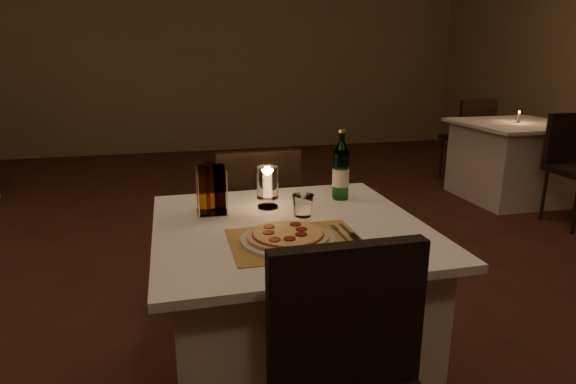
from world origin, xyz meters
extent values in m
cube|color=#472216|center=(0.00, 0.00, -0.01)|extent=(8.00, 10.00, 0.02)
cube|color=#8F7753|center=(0.00, 5.01, 1.50)|extent=(8.00, 0.02, 3.00)
cube|color=white|center=(0.09, -0.39, 0.35)|extent=(0.88, 0.88, 0.71)
cube|color=white|center=(0.09, -0.39, 0.72)|extent=(1.00, 1.00, 0.03)
cube|color=black|center=(0.09, -1.00, 0.69)|extent=(0.42, 0.05, 0.42)
cube|color=black|center=(0.09, 0.41, 0.46)|extent=(0.42, 0.42, 0.05)
cube|color=black|center=(0.09, 0.23, 0.69)|extent=(0.42, 0.05, 0.42)
cylinder|color=black|center=(0.26, 0.58, 0.22)|extent=(0.03, 0.03, 0.44)
cylinder|color=black|center=(-0.08, 0.58, 0.22)|extent=(0.03, 0.03, 0.44)
cylinder|color=black|center=(0.26, 0.24, 0.22)|extent=(0.03, 0.03, 0.44)
cylinder|color=black|center=(-0.08, 0.24, 0.22)|extent=(0.03, 0.03, 0.44)
cube|color=#BD8D41|center=(0.07, -0.57, 0.74)|extent=(0.45, 0.34, 0.00)
cylinder|color=white|center=(0.04, -0.57, 0.75)|extent=(0.32, 0.32, 0.01)
cylinder|color=#D8B77F|center=(0.04, -0.57, 0.76)|extent=(0.28, 0.28, 0.01)
cylinder|color=maroon|center=(0.04, -0.57, 0.77)|extent=(0.24, 0.24, 0.00)
cylinder|color=#EACC7F|center=(0.04, -0.57, 0.77)|extent=(0.24, 0.24, 0.00)
cylinder|color=maroon|center=(0.09, -0.55, 0.78)|extent=(0.04, 0.04, 0.00)
cylinder|color=maroon|center=(0.08, -0.50, 0.78)|extent=(0.04, 0.04, 0.00)
cylinder|color=maroon|center=(-0.02, -0.50, 0.78)|extent=(0.04, 0.04, 0.00)
cylinder|color=maroon|center=(-0.03, -0.55, 0.78)|extent=(0.04, 0.04, 0.00)
cylinder|color=maroon|center=(-0.02, -0.62, 0.78)|extent=(0.04, 0.04, 0.00)
cylinder|color=maroon|center=(0.03, -0.63, 0.78)|extent=(0.04, 0.04, 0.00)
cylinder|color=maroon|center=(0.07, -0.60, 0.78)|extent=(0.04, 0.04, 0.00)
cube|color=silver|center=(0.23, -0.57, 0.75)|extent=(0.01, 0.14, 0.00)
cube|color=silver|center=(0.23, -0.48, 0.75)|extent=(0.02, 0.05, 0.00)
cube|color=black|center=(0.27, -0.62, 0.75)|extent=(0.02, 0.10, 0.01)
cube|color=silver|center=(0.27, -0.51, 0.75)|extent=(0.01, 0.12, 0.00)
cylinder|color=#539B66|center=(0.38, -0.12, 0.84)|extent=(0.07, 0.07, 0.21)
cylinder|color=#539B66|center=(0.38, -0.12, 1.02)|extent=(0.03, 0.03, 0.04)
cylinder|color=gold|center=(0.38, -0.12, 1.04)|extent=(0.03, 0.03, 0.01)
cylinder|color=silver|center=(0.38, -0.12, 0.84)|extent=(0.07, 0.07, 0.08)
cylinder|color=white|center=(0.05, -0.17, 0.74)|extent=(0.09, 0.09, 0.01)
cylinder|color=white|center=(0.05, -0.17, 0.77)|extent=(0.02, 0.02, 0.03)
cylinder|color=white|center=(0.05, -0.17, 0.85)|extent=(0.09, 0.09, 0.13)
cylinder|color=white|center=(0.05, -0.17, 0.84)|extent=(0.02, 0.02, 0.10)
ellipsoid|color=orange|center=(0.05, -0.17, 0.90)|extent=(0.02, 0.02, 0.03)
cube|color=white|center=(-0.18, -0.19, 0.74)|extent=(0.12, 0.12, 0.01)
cylinder|color=white|center=(-0.24, -0.24, 0.84)|extent=(0.01, 0.01, 0.18)
cylinder|color=white|center=(-0.13, -0.24, 0.84)|extent=(0.01, 0.01, 0.18)
cylinder|color=white|center=(-0.24, -0.13, 0.84)|extent=(0.01, 0.01, 0.18)
cylinder|color=white|center=(-0.13, -0.13, 0.84)|extent=(0.01, 0.01, 0.18)
cube|color=#BF8C33|center=(-0.21, -0.22, 0.85)|extent=(0.04, 0.04, 0.20)
cube|color=#3F1E14|center=(-0.15, -0.22, 0.85)|extent=(0.04, 0.04, 0.20)
cube|color=#BF8C33|center=(-0.18, -0.16, 0.85)|extent=(0.04, 0.04, 0.20)
cube|color=white|center=(2.86, 1.82, 0.35)|extent=(0.88, 0.88, 0.71)
cube|color=white|center=(2.86, 1.82, 0.72)|extent=(1.00, 1.00, 0.03)
cube|color=black|center=(2.86, 1.21, 0.69)|extent=(0.42, 0.05, 0.42)
cylinder|color=black|center=(2.69, 0.85, 0.22)|extent=(0.03, 0.03, 0.44)
cylinder|color=black|center=(2.69, 1.19, 0.22)|extent=(0.03, 0.03, 0.44)
cube|color=black|center=(2.86, 2.62, 0.46)|extent=(0.42, 0.42, 0.05)
cube|color=black|center=(2.86, 2.44, 0.69)|extent=(0.42, 0.05, 0.42)
cylinder|color=black|center=(3.03, 2.79, 0.22)|extent=(0.03, 0.03, 0.44)
cylinder|color=black|center=(2.69, 2.79, 0.22)|extent=(0.03, 0.03, 0.44)
cylinder|color=black|center=(3.03, 2.45, 0.22)|extent=(0.03, 0.03, 0.44)
cylinder|color=black|center=(2.69, 2.45, 0.22)|extent=(0.03, 0.03, 0.44)
cylinder|color=white|center=(2.86, 1.82, 0.79)|extent=(0.03, 0.03, 0.09)
ellipsoid|color=orange|center=(2.86, 1.82, 0.84)|extent=(0.01, 0.01, 0.02)
camera|label=1|loc=(-0.33, -2.04, 1.35)|focal=30.00mm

